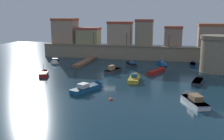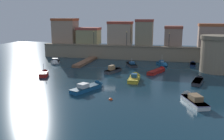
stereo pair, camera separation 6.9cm
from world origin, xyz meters
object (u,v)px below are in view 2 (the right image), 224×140
Objects in this scene: moored_boat_3 at (193,64)px; moored_boat_6 at (158,71)px; moored_boat_7 at (55,62)px; moored_boat_9 at (163,64)px; moored_boat_1 at (90,87)px; quay_lamp_1 at (127,36)px; moored_boat_5 at (191,99)px; moored_boat_2 at (130,64)px; moored_boat_8 at (135,78)px; mooring_buoy_0 at (111,100)px; moored_boat_10 at (198,81)px; moored_boat_0 at (115,70)px; quay_lamp_0 at (94,36)px; moored_boat_4 at (44,73)px; quay_lamp_2 at (169,38)px; fortress_tower at (217,54)px.

moored_boat_3 is 12.80m from moored_boat_6.
moored_boat_7 is 26.91m from moored_boat_9.
moored_boat_1 is at bearing 19.22° from moored_boat_7.
moored_boat_5 is (15.26, -33.22, -5.91)m from quay_lamp_1.
moored_boat_2 is at bearing -97.97° from moored_boat_9.
mooring_buoy_0 is (-1.57, -12.51, -0.38)m from moored_boat_8.
mooring_buoy_0 is (-13.11, -13.25, -0.32)m from moored_boat_10.
moored_boat_10 is at bearing -51.58° from quay_lamp_1.
moored_boat_0 is 14.14m from moored_boat_9.
moored_boat_2 is 15.42m from moored_boat_3.
moored_boat_8 is at bearing 82.83° from mooring_buoy_0.
moored_boat_5 is 12.19× the size of mooring_buoy_0.
moored_boat_3 is at bearing -99.39° from moored_boat_2.
quay_lamp_0 reaches higher than moored_boat_1.
moored_boat_6 is 10.23m from moored_boat_10.
moored_boat_4 is 13.07m from moored_boat_7.
moored_boat_7 is at bearing -3.75° from moored_boat_4.
moored_boat_1 is at bearing 58.85° from moored_boat_5.
quay_lamp_2 is 9.05m from moored_boat_9.
fortress_tower is 24.59m from quay_lamp_1.
moored_boat_10 is (6.92, -14.94, -0.01)m from moored_boat_9.
moored_boat_1 is at bearing -161.81° from moored_boat_0.
fortress_tower reaches higher than mooring_buoy_0.
mooring_buoy_0 is (13.58, -34.96, -6.37)m from quay_lamp_0.
moored_boat_8 is (-15.87, -10.86, -3.58)m from fortress_tower.
fortress_tower is 13.91× the size of mooring_buoy_0.
fortress_tower is 15.60m from quay_lamp_2.
quay_lamp_1 is at bearing -180.00° from quay_lamp_2.
moored_boat_2 is at bearing -67.24° from moored_boat_4.
moored_boat_8 is at bearing -114.23° from moored_boat_0.
moored_boat_3 is 17.12m from moored_boat_10.
moored_boat_2 is at bearing 111.03° from moored_boat_3.
moored_boat_7 is (-27.66, -10.89, -5.88)m from quay_lamp_2.
mooring_buoy_0 is (3.57, -17.96, -0.49)m from moored_boat_0.
moored_boat_5 is 26.92m from moored_boat_9.
quay_lamp_0 reaches higher than moored_boat_3.
moored_boat_6 is 20.92m from mooring_buoy_0.
moored_boat_4 is (-29.96, -18.83, 0.15)m from moored_boat_3.
moored_boat_0 is 1.19× the size of moored_boat_3.
quay_lamp_2 is 0.51× the size of moored_boat_6.
moored_boat_10 is (5.85, -21.71, -5.92)m from quay_lamp_2.
quay_lamp_0 is at bearing 180.00° from quay_lamp_1.
moored_boat_1 is 21.62m from moored_boat_2.
moored_boat_0 is at bearing -84.21° from moored_boat_4.
moored_boat_3 is 0.93× the size of moored_boat_7.
moored_boat_2 reaches higher than moored_boat_6.
moored_boat_7 is at bearing 33.18° from moored_boat_5.
quay_lamp_1 is (9.47, -0.00, -0.01)m from quay_lamp_0.
moored_boat_2 is 0.84× the size of moored_boat_8.
quay_lamp_0 is at bearing 128.34° from moored_boat_7.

